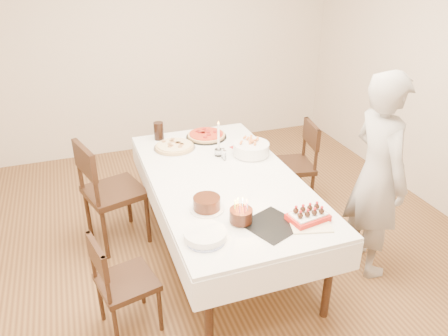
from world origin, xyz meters
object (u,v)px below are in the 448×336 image
object	(u,v)px
taper_candle	(218,138)
birthday_cake	(241,211)
person	(377,176)
pizza_pepperoni	(206,135)
layer_cake	(207,204)
pizza_white	(175,146)
dining_table	(224,216)
chair_right_savory	(290,166)
cola_glass	(159,131)
chair_left_savory	(114,192)
chair_left_dessert	(127,282)
pasta_bowl	(251,149)
strawberry_box	(308,216)

from	to	relation	value
taper_candle	birthday_cake	xyz separation A→B (m)	(-0.20, -1.04, -0.08)
person	pizza_pepperoni	world-z (taller)	person
taper_candle	layer_cake	xyz separation A→B (m)	(-0.37, -0.81, -0.12)
pizza_white	dining_table	bearing A→B (deg)	-70.34
chair_right_savory	person	xyz separation A→B (m)	(0.17, -1.06, 0.38)
pizza_white	cola_glass	size ratio (longest dim) A/B	2.24
chair_left_savory	pizza_white	size ratio (longest dim) A/B	2.60
pizza_white	cola_glass	bearing A→B (deg)	108.09
chair_left_dessert	birthday_cake	bearing A→B (deg)	161.25
chair_left_savory	pizza_white	world-z (taller)	chair_left_savory
pasta_bowl	birthday_cake	bearing A→B (deg)	-116.47
pasta_bowl	cola_glass	distance (m)	0.93
pasta_bowl	birthday_cake	size ratio (longest dim) A/B	2.04
pizza_pepperoni	taper_candle	xyz separation A→B (m)	(-0.02, -0.43, 0.14)
pizza_white	birthday_cake	size ratio (longest dim) A/B	2.44
pizza_pepperoni	pasta_bowl	distance (m)	0.57
pizza_pepperoni	layer_cake	distance (m)	1.30
pizza_white	cola_glass	xyz separation A→B (m)	(-0.09, 0.26, 0.06)
pizza_pepperoni	taper_candle	distance (m)	0.45
pizza_white	cola_glass	distance (m)	0.28
chair_left_dessert	cola_glass	distance (m)	1.66
dining_table	pizza_white	size ratio (longest dim) A/B	5.58
taper_candle	dining_table	bearing A→B (deg)	-102.94
pizza_white	chair_left_dessert	bearing A→B (deg)	-118.01
taper_candle	birthday_cake	size ratio (longest dim) A/B	2.11
dining_table	chair_left_savory	distance (m)	0.99
chair_left_savory	layer_cake	size ratio (longest dim) A/B	4.06
chair_right_savory	pizza_pepperoni	distance (m)	0.90
birthday_cake	strawberry_box	world-z (taller)	birthday_cake
pizza_white	layer_cake	distance (m)	1.09
chair_right_savory	taper_candle	xyz separation A→B (m)	(-0.81, -0.13, 0.47)
dining_table	strawberry_box	world-z (taller)	strawberry_box
layer_cake	birthday_cake	xyz separation A→B (m)	(0.17, -0.23, 0.04)
cola_glass	taper_candle	bearing A→B (deg)	-52.09
chair_left_savory	chair_left_dessert	bearing A→B (deg)	70.60
cola_glass	strawberry_box	xyz separation A→B (m)	(0.66, -1.71, -0.05)
person	birthday_cake	world-z (taller)	person
dining_table	pizza_pepperoni	bearing A→B (deg)	82.21
chair_left_dessert	person	xyz separation A→B (m)	(1.96, 0.03, 0.44)
dining_table	pizza_pepperoni	xyz separation A→B (m)	(0.11, 0.83, 0.40)
taper_candle	birthday_cake	bearing A→B (deg)	-100.83
pizza_pepperoni	cola_glass	size ratio (longest dim) A/B	2.29
person	strawberry_box	bearing A→B (deg)	112.20
chair_right_savory	taper_candle	bearing A→B (deg)	-160.61
chair_right_savory	chair_left_savory	bearing A→B (deg)	-169.23
dining_table	birthday_cake	world-z (taller)	birthday_cake
taper_candle	chair_left_dessert	bearing A→B (deg)	-135.96
chair_left_dessert	pizza_pepperoni	distance (m)	1.75
chair_left_savory	strawberry_box	xyz separation A→B (m)	(1.17, -1.28, 0.28)
person	pasta_bowl	distance (m)	1.10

